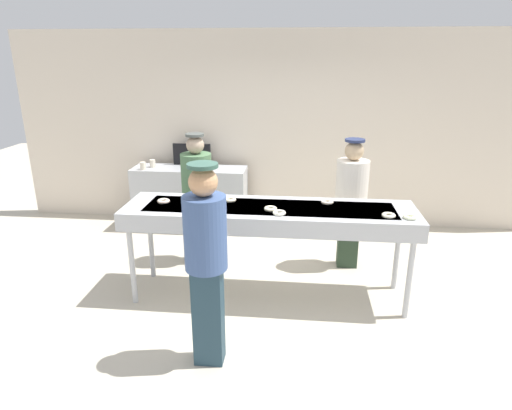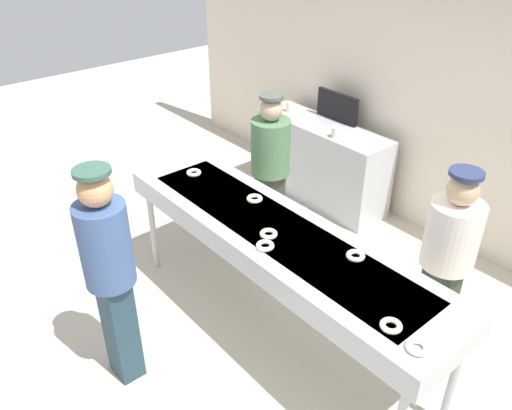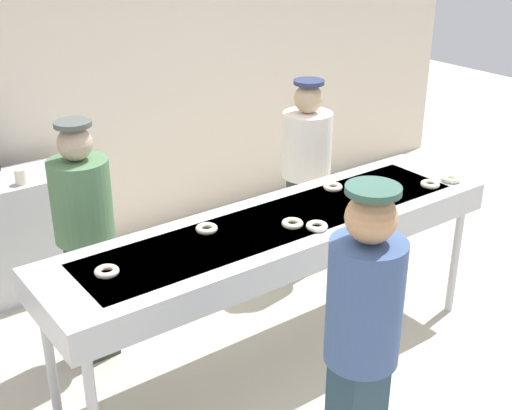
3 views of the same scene
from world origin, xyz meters
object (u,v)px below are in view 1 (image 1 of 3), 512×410
(sugar_donut_4, at_px, (389,215))
(customer_waiting, at_px, (206,255))
(paper_cup_0, at_px, (153,163))
(menu_display, at_px, (192,154))
(prep_counter, at_px, (191,198))
(worker_assistant, at_px, (351,195))
(fryer_conveyor, at_px, (269,215))
(worker_baker, at_px, (197,190))
(paper_cup_2, at_px, (208,167))
(sugar_donut_6, at_px, (279,213))
(paper_cup_1, at_px, (143,166))
(sugar_donut_2, at_px, (164,201))
(sugar_donut_0, at_px, (327,202))
(sugar_donut_3, at_px, (230,200))
(sugar_donut_1, at_px, (271,209))
(sugar_donut_5, at_px, (410,217))

(sugar_donut_4, xyz_separation_m, customer_waiting, (-1.56, -0.95, -0.05))
(paper_cup_0, height_order, menu_display, menu_display)
(sugar_donut_4, relative_size, prep_counter, 0.08)
(worker_assistant, xyz_separation_m, prep_counter, (-2.21, 1.06, -0.45))
(fryer_conveyor, bearing_deg, menu_display, 122.12)
(worker_baker, relative_size, prep_counter, 0.98)
(sugar_donut_4, relative_size, paper_cup_2, 1.15)
(sugar_donut_6, height_order, paper_cup_1, sugar_donut_6)
(prep_counter, bearing_deg, sugar_donut_2, -83.89)
(paper_cup_2, bearing_deg, fryer_conveyor, -60.07)
(paper_cup_1, bearing_deg, sugar_donut_2, -63.85)
(fryer_conveyor, height_order, worker_baker, worker_baker)
(paper_cup_1, distance_m, paper_cup_2, 0.94)
(sugar_donut_4, distance_m, customer_waiting, 1.83)
(sugar_donut_0, xyz_separation_m, menu_display, (-1.89, 1.90, 0.05))
(worker_baker, xyz_separation_m, paper_cup_1, (-1.01, 0.95, 0.05))
(sugar_donut_6, bearing_deg, paper_cup_0, 133.24)
(menu_display, bearing_deg, worker_baker, -73.96)
(sugar_donut_4, distance_m, paper_cup_1, 3.61)
(fryer_conveyor, height_order, sugar_donut_3, sugar_donut_3)
(sugar_donut_0, relative_size, sugar_donut_3, 1.00)
(worker_baker, xyz_separation_m, worker_assistant, (1.83, 0.06, -0.02))
(paper_cup_0, bearing_deg, menu_display, 21.90)
(sugar_donut_6, bearing_deg, prep_counter, 124.16)
(fryer_conveyor, height_order, sugar_donut_6, sugar_donut_6)
(sugar_donut_4, relative_size, customer_waiting, 0.07)
(sugar_donut_6, bearing_deg, fryer_conveyor, 117.54)
(worker_baker, height_order, paper_cup_1, worker_baker)
(sugar_donut_6, distance_m, paper_cup_0, 2.85)
(worker_baker, bearing_deg, prep_counter, -76.48)
(fryer_conveyor, xyz_separation_m, worker_assistant, (0.91, 0.81, -0.01))
(sugar_donut_4, height_order, paper_cup_0, sugar_donut_4)
(sugar_donut_0, relative_size, sugar_donut_4, 1.00)
(prep_counter, relative_size, paper_cup_1, 14.81)
(customer_waiting, height_order, menu_display, customer_waiting)
(paper_cup_0, bearing_deg, sugar_donut_4, -34.33)
(sugar_donut_2, relative_size, paper_cup_0, 1.15)
(worker_baker, bearing_deg, sugar_donut_6, 131.68)
(prep_counter, bearing_deg, paper_cup_2, -26.64)
(worker_baker, bearing_deg, fryer_conveyor, 135.58)
(sugar_donut_1, xyz_separation_m, paper_cup_2, (-1.00, 1.81, -0.05))
(sugar_donut_6, xyz_separation_m, paper_cup_1, (-2.04, 1.92, -0.05))
(sugar_donut_1, xyz_separation_m, sugar_donut_6, (0.09, -0.11, 0.00))
(prep_counter, height_order, paper_cup_1, paper_cup_1)
(fryer_conveyor, relative_size, customer_waiting, 1.73)
(sugar_donut_4, bearing_deg, customer_waiting, -148.76)
(worker_baker, distance_m, paper_cup_1, 1.38)
(sugar_donut_4, height_order, sugar_donut_5, same)
(prep_counter, bearing_deg, sugar_donut_3, -63.06)
(customer_waiting, relative_size, paper_cup_2, 15.39)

